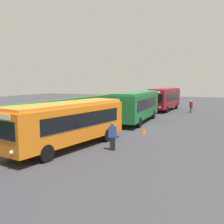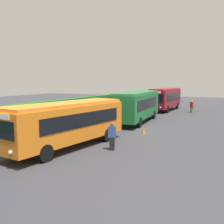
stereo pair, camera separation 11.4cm
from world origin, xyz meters
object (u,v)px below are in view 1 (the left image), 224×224
(bus_green, at_px, (137,105))
(traffic_cone, at_px, (144,130))
(bus_orange, at_px, (68,122))
(person_center, at_px, (191,106))
(bus_maroon, at_px, (165,98))
(person_left, at_px, (113,136))

(bus_green, relative_size, traffic_cone, 17.45)
(bus_orange, distance_m, traffic_cone, 7.46)
(person_center, distance_m, traffic_cone, 16.86)
(bus_orange, height_order, person_center, bus_orange)
(bus_maroon, bearing_deg, bus_orange, 0.94)
(person_left, distance_m, person_center, 22.74)
(person_left, distance_m, traffic_cone, 5.93)
(person_center, bearing_deg, traffic_cone, 37.26)
(person_center, bearing_deg, bus_maroon, -66.42)
(person_left, bearing_deg, traffic_cone, 164.21)
(bus_maroon, distance_m, person_center, 4.44)
(bus_green, xyz_separation_m, bus_maroon, (12.39, 0.04, 0.02))
(person_center, bearing_deg, bus_orange, 31.10)
(person_left, bearing_deg, person_center, 161.81)
(bus_orange, relative_size, bus_maroon, 1.05)
(person_left, relative_size, traffic_cone, 3.04)
(bus_green, height_order, person_left, bus_green)
(bus_orange, height_order, bus_green, bus_green)
(bus_green, bearing_deg, bus_orange, 173.94)
(bus_orange, bearing_deg, person_left, 112.03)
(bus_green, bearing_deg, traffic_cone, -159.11)
(bus_green, distance_m, person_left, 11.97)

